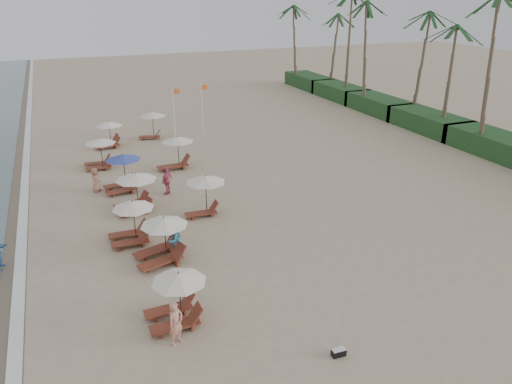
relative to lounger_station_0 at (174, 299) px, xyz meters
name	(u,v)px	position (x,y,z in m)	size (l,w,h in m)	color
ground	(269,249)	(5.58, 3.90, -1.03)	(160.00, 160.00, 0.00)	tan
foam_line	(24,207)	(-5.62, 13.90, -1.02)	(0.50, 140.00, 0.02)	white
shrub_hedge	(429,122)	(27.58, 18.40, -0.23)	(3.20, 53.00, 1.60)	#193D1C
palm_row	(435,13)	(27.49, 19.30, 8.88)	(7.00, 52.00, 12.30)	brown
lounger_station_0	(174,299)	(0.00, 0.00, 0.00)	(2.43, 2.09, 2.08)	brown
lounger_station_1	(160,241)	(0.48, 4.81, -0.03)	(2.68, 2.49, 2.11)	brown
lounger_station_2	(130,222)	(-0.48, 7.16, 0.04)	(2.41, 2.08, 2.16)	brown
lounger_station_3	(133,192)	(0.33, 10.93, 0.14)	(2.60, 2.34, 2.21)	brown
lounger_station_4	(121,173)	(0.13, 14.23, 0.16)	(2.50, 2.17, 2.39)	brown
lounger_station_5	(99,152)	(-0.70, 19.23, 0.12)	(2.38, 2.17, 2.15)	brown
lounger_station_6	(107,135)	(0.46, 24.23, -0.02)	(2.47, 2.08, 2.06)	brown
inland_station_0	(204,190)	(3.85, 8.89, 0.44)	(2.53, 2.24, 2.22)	brown
inland_station_1	(175,151)	(4.24, 17.08, 0.24)	(2.85, 2.24, 2.22)	brown
inland_station_2	(151,121)	(4.24, 25.35, 0.46)	(2.55, 2.24, 2.22)	brown
beachgoer_near	(176,323)	(-0.26, -1.23, -0.18)	(0.62, 0.41, 1.71)	tan
beachgoer_mid_a	(174,240)	(1.16, 4.88, -0.14)	(0.87, 0.68, 1.78)	teal
beachgoer_far_a	(167,180)	(2.62, 12.68, -0.14)	(1.04, 0.43, 1.77)	#BF4C65
beachgoer_far_b	(96,180)	(-1.40, 14.75, -0.26)	(0.76, 0.49, 1.55)	#A7725A
duffel_bag	(339,352)	(4.75, -4.00, -0.89)	(0.50, 0.27, 0.27)	black
flag_pole_near	(174,113)	(5.66, 22.81, 1.57)	(0.60, 0.08, 4.70)	silver
flag_pole_far	(202,105)	(8.82, 25.65, 1.38)	(0.60, 0.08, 4.34)	silver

